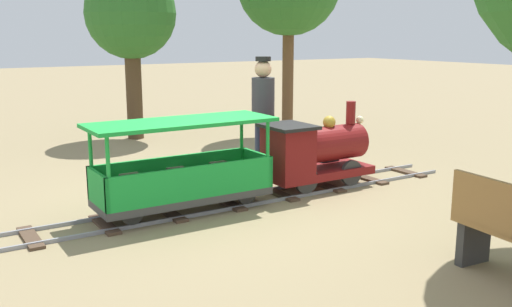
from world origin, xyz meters
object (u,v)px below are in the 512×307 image
locomotive (314,151)px  oak_tree_distant (131,16)px  passenger_car (183,174)px  conductor_person (263,108)px

locomotive → oak_tree_distant: bearing=-172.5°
passenger_car → conductor_person: conductor_person is taller
locomotive → conductor_person: size_ratio=0.89×
locomotive → passenger_car: bearing=-90.0°
passenger_car → oak_tree_distant: bearing=165.9°
passenger_car → conductor_person: size_ratio=1.23×
passenger_car → conductor_person: 1.81m
conductor_person → oak_tree_distant: size_ratio=0.53×
locomotive → oak_tree_distant: (-4.61, -0.61, 1.74)m
oak_tree_distant → passenger_car: bearing=-14.1°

